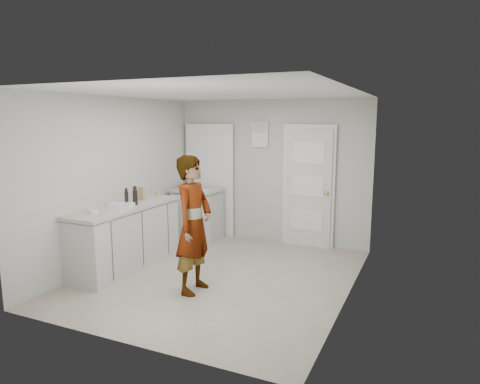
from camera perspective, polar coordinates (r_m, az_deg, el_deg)
The scene contains 12 objects.
ground at distance 6.09m, azimuth -2.67°, elevation -11.14°, with size 4.00×4.00×0.00m, color #A39888.
room_shell at distance 7.63m, azimuth 2.75°, elevation 1.09°, with size 4.00×4.00×4.00m.
main_counter at distance 6.56m, azimuth -14.95°, elevation -6.00°, with size 0.64×1.96×0.93m.
side_counter at distance 7.84m, azimuth -5.72°, elevation -3.14°, with size 0.84×0.61×0.93m.
person at distance 5.37m, azimuth -6.21°, elevation -4.35°, with size 0.63×0.42×1.73m, color silver.
cake_mix_box at distance 6.80m, azimuth -12.96°, elevation -0.20°, with size 0.12×0.06×0.20m, color #A47652.
spice_jar at distance 7.06m, azimuth -10.87°, elevation -0.25°, with size 0.05×0.05×0.08m, color tan.
oil_cruet_a at distance 6.42m, azimuth -13.81°, elevation -0.49°, with size 0.07×0.07×0.28m.
oil_cruet_b at distance 6.47m, azimuth -14.91°, elevation -0.61°, with size 0.05×0.05×0.25m.
baking_dish at distance 6.31m, azimuth -15.55°, elevation -1.75°, with size 0.38×0.32×0.06m.
egg_bowl at distance 6.02m, azimuth -18.98°, elevation -2.46°, with size 0.13×0.13×0.05m.
papers at distance 7.56m, azimuth -5.49°, elevation 0.26°, with size 0.27×0.35×0.01m, color white.
Camera 1 is at (2.59, -5.06, 2.16)m, focal length 32.00 mm.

